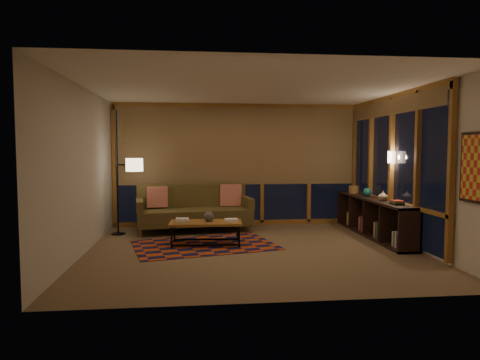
{
  "coord_description": "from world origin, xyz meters",
  "views": [
    {
      "loc": [
        -0.95,
        -7.04,
        1.68
      ],
      "look_at": [
        -0.2,
        0.14,
        1.17
      ],
      "focal_mm": 32.0,
      "sensor_mm": 36.0,
      "label": 1
    }
  ],
  "objects": [
    {
      "name": "floor",
      "position": [
        0.0,
        0.0,
        0.0
      ],
      "size": [
        5.5,
        5.0,
        0.01
      ],
      "primitive_type": "cube",
      "color": "#7D5F47",
      "rests_on": "ground"
    },
    {
      "name": "ceiling",
      "position": [
        0.0,
        0.0,
        2.7
      ],
      "size": [
        5.5,
        5.0,
        0.01
      ],
      "primitive_type": "cube",
      "color": "white",
      "rests_on": "walls"
    },
    {
      "name": "walls",
      "position": [
        0.0,
        0.0,
        1.35
      ],
      "size": [
        5.51,
        5.01,
        2.7
      ],
      "color": "beige",
      "rests_on": "floor"
    },
    {
      "name": "window_wall_back",
      "position": [
        0.0,
        2.43,
        1.35
      ],
      "size": [
        5.3,
        0.16,
        2.6
      ],
      "primitive_type": null,
      "color": "olive",
      "rests_on": "walls"
    },
    {
      "name": "window_wall_right",
      "position": [
        2.68,
        0.6,
        1.35
      ],
      "size": [
        0.16,
        3.7,
        2.6
      ],
      "primitive_type": null,
      "color": "olive",
      "rests_on": "walls"
    },
    {
      "name": "wall_art",
      "position": [
        2.71,
        -1.85,
        1.45
      ],
      "size": [
        0.06,
        0.74,
        0.94
      ],
      "primitive_type": null,
      "color": "red",
      "rests_on": "walls"
    },
    {
      "name": "wall_sconce",
      "position": [
        2.62,
        0.45,
        1.55
      ],
      "size": [
        0.12,
        0.18,
        0.22
      ],
      "primitive_type": null,
      "color": "beige",
      "rests_on": "walls"
    },
    {
      "name": "sofa",
      "position": [
        -0.97,
        1.75,
        0.47
      ],
      "size": [
        2.41,
        1.24,
        0.94
      ],
      "primitive_type": null,
      "rotation": [
        0.0,
        0.0,
        0.14
      ],
      "color": "brown",
      "rests_on": "floor"
    },
    {
      "name": "pillow_left",
      "position": [
        -1.73,
        1.84,
        0.68
      ],
      "size": [
        0.43,
        0.21,
        0.42
      ],
      "primitive_type": null,
      "rotation": [
        0.0,
        0.0,
        0.17
      ],
      "color": "red",
      "rests_on": "sofa"
    },
    {
      "name": "pillow_right",
      "position": [
        -0.2,
        2.1,
        0.7
      ],
      "size": [
        0.47,
        0.18,
        0.46
      ],
      "primitive_type": null,
      "rotation": [
        0.0,
        0.0,
        0.07
      ],
      "color": "red",
      "rests_on": "sofa"
    },
    {
      "name": "area_rug",
      "position": [
        -0.8,
        0.43,
        0.01
      ],
      "size": [
        2.72,
        2.13,
        0.01
      ],
      "primitive_type": "cube",
      "rotation": [
        0.0,
        0.0,
        0.24
      ],
      "color": "#B54010",
      "rests_on": "floor"
    },
    {
      "name": "coffee_table",
      "position": [
        -0.77,
        0.44,
        0.21
      ],
      "size": [
        1.28,
        0.63,
        0.42
      ],
      "primitive_type": null,
      "rotation": [
        0.0,
        0.0,
        -0.05
      ],
      "color": "olive",
      "rests_on": "floor"
    },
    {
      "name": "book_stack_a",
      "position": [
        -1.18,
        0.44,
        0.45
      ],
      "size": [
        0.23,
        0.19,
        0.07
      ],
      "primitive_type": null,
      "rotation": [
        0.0,
        0.0,
        -0.02
      ],
      "color": "white",
      "rests_on": "coffee_table"
    },
    {
      "name": "book_stack_b",
      "position": [
        -0.32,
        0.45,
        0.44
      ],
      "size": [
        0.25,
        0.2,
        0.05
      ],
      "primitive_type": null,
      "rotation": [
        0.0,
        0.0,
        0.01
      ],
      "color": "white",
      "rests_on": "coffee_table"
    },
    {
      "name": "ceramic_pot",
      "position": [
        -0.72,
        0.47,
        0.51
      ],
      "size": [
        0.2,
        0.2,
        0.18
      ],
      "primitive_type": "sphere",
      "rotation": [
        0.0,
        0.0,
        -0.12
      ],
      "color": "black",
      "rests_on": "coffee_table"
    },
    {
      "name": "floor_lamp",
      "position": [
        -2.49,
        1.62,
        0.76
      ],
      "size": [
        0.55,
        0.41,
        1.52
      ],
      "primitive_type": null,
      "rotation": [
        0.0,
        0.0,
        -0.16
      ],
      "color": "black",
      "rests_on": "floor"
    },
    {
      "name": "bookshelf",
      "position": [
        2.49,
        0.92,
        0.37
      ],
      "size": [
        0.4,
        2.98,
        0.75
      ],
      "primitive_type": null,
      "color": "black",
      "rests_on": "floor"
    },
    {
      "name": "basket",
      "position": [
        2.47,
        1.89,
        0.83
      ],
      "size": [
        0.24,
        0.24,
        0.16
      ],
      "primitive_type": "cylinder",
      "rotation": [
        0.0,
        0.0,
        -0.1
      ],
      "color": "#A97537",
      "rests_on": "bookshelf"
    },
    {
      "name": "teal_bowl",
      "position": [
        2.49,
        1.21,
        0.83
      ],
      "size": [
        0.21,
        0.21,
        0.17
      ],
      "primitive_type": "sphere",
      "rotation": [
        0.0,
        0.0,
        0.22
      ],
      "color": "#155E5B",
      "rests_on": "bookshelf"
    },
    {
      "name": "vase",
      "position": [
        2.49,
        0.48,
        0.84
      ],
      "size": [
        0.21,
        0.21,
        0.19
      ],
      "primitive_type": "imported",
      "rotation": [
        0.0,
        0.0,
        0.19
      ],
      "color": "tan",
      "rests_on": "bookshelf"
    },
    {
      "name": "shelf_book_stack",
      "position": [
        2.49,
        -0.08,
        0.78
      ],
      "size": [
        0.22,
        0.29,
        0.08
      ],
      "primitive_type": null,
      "rotation": [
        0.0,
        0.0,
        -0.14
      ],
      "color": "white",
      "rests_on": "bookshelf"
    }
  ]
}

